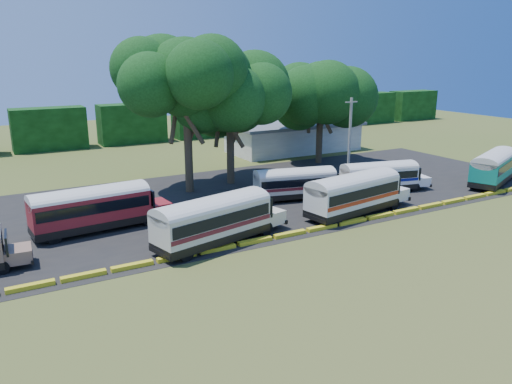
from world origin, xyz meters
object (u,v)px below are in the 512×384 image
bus_red (94,206)px  bus_white_red (355,192)px  bus_teal (495,165)px  bus_cream_west (215,218)px  tree_west (186,78)px

bus_red → bus_white_red: (20.11, -6.60, 0.01)m
bus_white_red → bus_teal: bearing=-6.0°
bus_cream_west → tree_west: tree_west is taller
bus_red → bus_white_red: bus_white_red is taller
tree_west → bus_white_red: bearing=-56.0°
bus_red → bus_teal: bearing=-12.8°
bus_teal → tree_west: 33.05m
bus_white_red → bus_teal: bus_white_red is taller
bus_red → bus_cream_west: bearing=-50.8°
bus_cream_west → bus_teal: bus_cream_west is taller
bus_white_red → bus_red: bearing=153.1°
bus_cream_west → bus_white_red: (13.22, 0.54, 0.02)m
bus_cream_west → tree_west: 17.44m
bus_red → tree_west: 15.80m
bus_red → bus_white_red: size_ratio=0.97×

